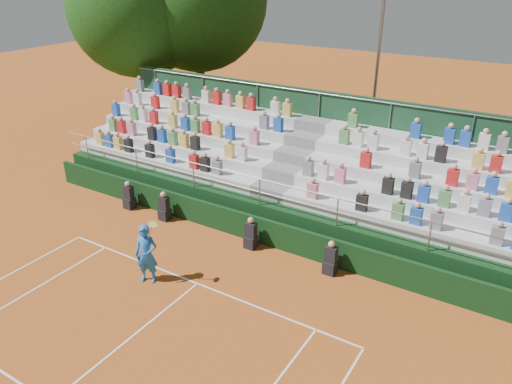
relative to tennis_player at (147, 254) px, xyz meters
The scene contains 8 objects.
ground 1.84m from the tennis_player, 25.71° to the left, with size 90.00×90.00×0.00m, color #A8521C.
courtside_wall 4.15m from the tennis_player, 70.11° to the left, with size 20.00×0.15×1.00m, color black.
line_officials 3.46m from the tennis_player, 90.85° to the left, with size 9.30×0.40×1.19m.
grandstand 7.25m from the tennis_player, 78.89° to the left, with size 20.00×5.20×4.40m.
tennis_player is the anchor object (origin of this frame).
tree_west 16.48m from the tennis_player, 132.99° to the left, with size 7.33×7.33×10.61m.
tree_east 16.89m from the tennis_player, 121.06° to the left, with size 7.62×7.62×11.08m.
floodlight_mast 14.50m from the tennis_player, 80.87° to the left, with size 0.60×0.25×9.12m.
Camera 1 is at (8.41, -10.08, 9.24)m, focal length 35.00 mm.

